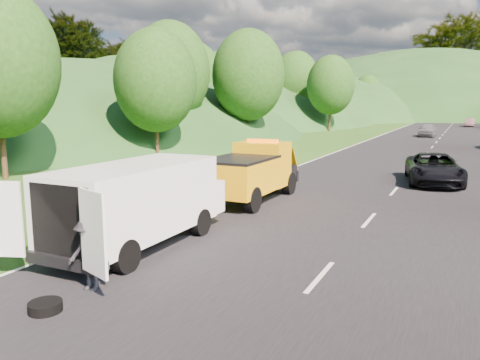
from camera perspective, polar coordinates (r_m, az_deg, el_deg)
The scene contains 16 objects.
ground at distance 14.32m, azimuth 0.37°, elevation -7.27°, with size 320.00×320.00×0.00m, color #38661E.
road_surface at distance 52.60m, azimuth 22.83°, elevation 4.26°, with size 14.00×200.00×0.02m, color black.
tree_line_left at distance 76.64m, azimuth 7.06°, elevation 6.34°, with size 14.00×140.00×14.00m, color #2F5D1B, non-canonical shape.
hills_backdrop at distance 147.11m, azimuth 26.46°, elevation 6.90°, with size 201.00×288.60×44.00m, color #2D5B23, non-canonical shape.
tow_truck at distance 19.66m, azimuth 1.48°, elevation 1.03°, with size 2.27×5.90×2.53m.
white_van at distance 13.62m, azimuth -12.12°, elevation -2.42°, with size 3.74×6.83×2.42m.
woman at distance 16.50m, azimuth -9.35°, elevation -5.13°, with size 0.65×0.48×1.78m, color white.
child at distance 15.16m, azimuth -8.21°, elevation -6.42°, with size 0.46×0.36×0.95m, color tan.
worker at distance 11.17m, azimuth -17.69°, elevation -12.68°, with size 1.05×0.60×1.62m, color #222127.
suitcase at distance 16.70m, azimuth -14.92°, elevation -4.09°, with size 0.37×0.21×0.60m, color #655D4B.
spare_tire at distance 10.40m, azimuth -22.61°, elevation -14.67°, with size 0.66×0.66×0.20m, color black.
passing_suv at distance 25.88m, azimuth 22.46°, elevation -0.42°, with size 2.54×5.50×1.53m, color black.
dist_car_a at distance 60.65m, azimuth 21.85°, elevation 4.91°, with size 1.87×4.64×1.58m, color #57595D.
dist_car_b at distance 88.26m, azimuth 26.18°, elevation 5.85°, with size 1.45×4.17×1.37m, color #6F4A51.
dist_car_c at distance 105.54m, azimuth 24.79°, elevation 6.39°, with size 2.06×5.07×1.47m, color #A25167.
dist_car_d at distance 118.63m, azimuth 24.79°, elevation 6.64°, with size 1.87×4.64×1.58m, color #883451.
Camera 1 is at (5.94, -12.36, 4.13)m, focal length 35.00 mm.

